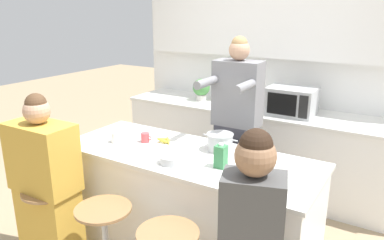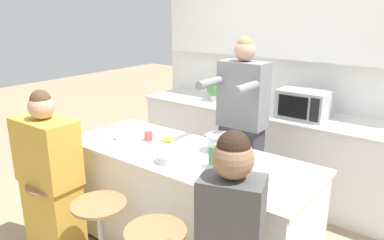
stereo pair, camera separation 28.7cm
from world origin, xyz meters
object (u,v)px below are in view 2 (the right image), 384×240
object	(u,v)px
kitchen_island	(186,205)
person_cooking	(241,138)
person_wrapped_blanket	(50,182)
fruit_bowl	(168,158)
potted_plant	(215,89)
bar_stool_leftmost	(55,215)
cooking_pot	(220,143)
coffee_cup_far	(148,136)
banana_bunch	(167,139)
microwave	(304,104)
juice_carton	(216,157)
coffee_cup_near	(120,135)
bar_stool_center_left	(102,238)

from	to	relation	value
kitchen_island	person_cooking	distance (m)	0.77
person_wrapped_blanket	fruit_bowl	size ratio (longest dim) A/B	7.97
kitchen_island	potted_plant	world-z (taller)	potted_plant
bar_stool_leftmost	cooking_pot	bearing A→B (deg)	40.57
person_cooking	fruit_bowl	bearing A→B (deg)	-98.73
person_cooking	coffee_cup_far	world-z (taller)	person_cooking
coffee_cup_far	banana_bunch	xyz separation A→B (m)	(0.14, 0.07, -0.02)
person_cooking	banana_bunch	xyz separation A→B (m)	(-0.41, -0.53, 0.05)
cooking_pot	coffee_cup_far	bearing A→B (deg)	-165.61
coffee_cup_far	microwave	xyz separation A→B (m)	(0.79, 1.42, 0.12)
person_wrapped_blanket	juice_carton	xyz separation A→B (m)	(1.19, 0.57, 0.33)
cooking_pot	potted_plant	size ratio (longest dim) A/B	1.15
person_wrapped_blanket	fruit_bowl	distance (m)	1.00
banana_bunch	potted_plant	size ratio (longest dim) A/B	0.56
coffee_cup_near	juice_carton	xyz separation A→B (m)	(0.98, 0.00, 0.04)
coffee_cup_far	juice_carton	size ratio (longest dim) A/B	0.58
banana_bunch	juice_carton	distance (m)	0.67
bar_stool_center_left	fruit_bowl	size ratio (longest dim) A/B	3.76
coffee_cup_near	microwave	bearing A→B (deg)	57.63
kitchen_island	juice_carton	size ratio (longest dim) A/B	11.54
person_wrapped_blanket	coffee_cup_far	size ratio (longest dim) A/B	13.67
banana_bunch	potted_plant	distance (m)	1.47
kitchen_island	bar_stool_center_left	size ratio (longest dim) A/B	3.10
potted_plant	cooking_pot	bearing A→B (deg)	-54.37
juice_carton	fruit_bowl	bearing A→B (deg)	-160.19
person_cooking	bar_stool_center_left	bearing A→B (deg)	-108.24
kitchen_island	banana_bunch	world-z (taller)	banana_bunch
bar_stool_leftmost	juice_carton	size ratio (longest dim) A/B	3.73
fruit_bowl	juice_carton	bearing A→B (deg)	19.81
bar_stool_center_left	cooking_pot	xyz separation A→B (m)	(0.46, 0.84, 0.60)
cooking_pot	banana_bunch	world-z (taller)	cooking_pot
coffee_cup_far	banana_bunch	size ratio (longest dim) A/B	0.71
person_wrapped_blanket	cooking_pot	bearing A→B (deg)	38.18
bar_stool_center_left	person_cooking	world-z (taller)	person_cooking
bar_stool_center_left	person_cooking	size ratio (longest dim) A/B	0.38
cooking_pot	coffee_cup_near	size ratio (longest dim) A/B	2.56
kitchen_island	coffee_cup_far	xyz separation A→B (m)	(-0.43, 0.04, 0.49)
person_wrapped_blanket	potted_plant	world-z (taller)	person_wrapped_blanket
bar_stool_center_left	person_wrapped_blanket	distance (m)	0.64
fruit_bowl	coffee_cup_far	world-z (taller)	coffee_cup_far
person_cooking	microwave	world-z (taller)	person_cooking
fruit_bowl	coffee_cup_far	size ratio (longest dim) A/B	1.72
bar_stool_leftmost	cooking_pot	world-z (taller)	cooking_pot
cooking_pot	microwave	xyz separation A→B (m)	(0.17, 1.26, 0.09)
cooking_pot	juice_carton	distance (m)	0.33
person_cooking	person_wrapped_blanket	xyz separation A→B (m)	(-0.97, -1.30, -0.21)
person_wrapped_blanket	coffee_cup_far	distance (m)	0.86
person_cooking	coffee_cup_near	world-z (taller)	person_cooking
person_wrapped_blanket	potted_plant	xyz separation A→B (m)	(0.10, 2.16, 0.40)
kitchen_island	juice_carton	xyz separation A→B (m)	(0.34, -0.09, 0.53)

